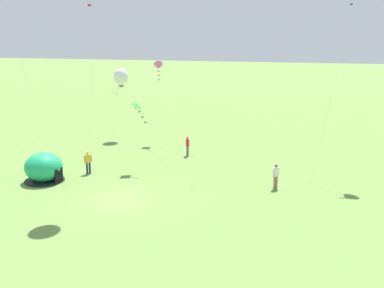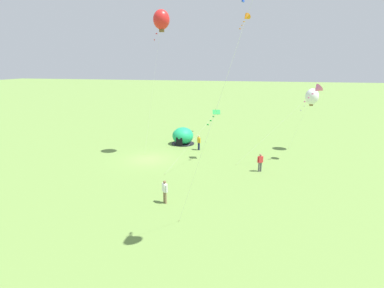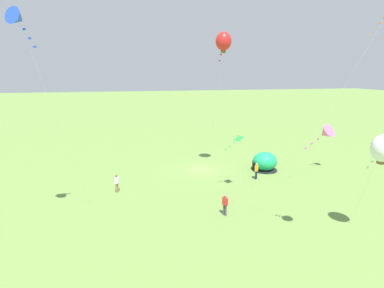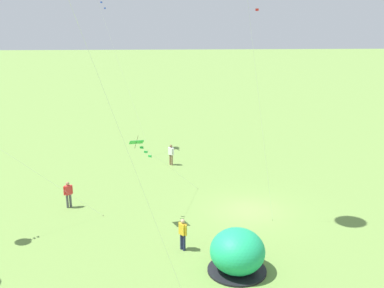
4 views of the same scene
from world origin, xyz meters
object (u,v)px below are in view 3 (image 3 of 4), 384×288
(person_far_back, at_px, (256,170))
(kite_pink, at_px, (325,133))
(kite_red, at_px, (224,41))
(kite_blue, at_px, (18,18))
(kite_white, at_px, (383,148))
(person_strolling, at_px, (117,182))
(kite_green, at_px, (235,141))
(person_center_field, at_px, (225,204))
(popup_tent, at_px, (265,162))

(person_far_back, relative_size, kite_pink, 0.22)
(kite_red, xyz_separation_m, kite_blue, (16.03, 9.91, 0.01))
(kite_red, height_order, kite_blue, kite_red)
(person_far_back, distance_m, kite_red, 13.62)
(kite_white, height_order, kite_pink, kite_pink)
(person_strolling, height_order, kite_pink, kite_pink)
(kite_green, bearing_deg, person_center_field, 62.05)
(kite_blue, bearing_deg, kite_pink, 162.99)
(person_far_back, xyz_separation_m, kite_green, (3.30, 2.26, 3.78))
(kite_pink, bearing_deg, person_strolling, -42.51)
(kite_pink, bearing_deg, kite_green, -79.17)
(popup_tent, bearing_deg, kite_red, -8.70)
(popup_tent, xyz_separation_m, person_far_back, (2.17, 2.49, -0.03))
(person_far_back, xyz_separation_m, kite_white, (-2.64, 12.21, 5.23))
(kite_white, xyz_separation_m, kite_pink, (4.08, -0.23, 1.11))
(person_far_back, distance_m, kite_green, 5.50)
(person_far_back, xyz_separation_m, kite_pink, (1.44, 11.98, 6.34))
(kite_green, xyz_separation_m, kite_blue, (15.54, 4.40, 9.15))
(person_strolling, distance_m, kite_green, 11.52)
(popup_tent, height_order, kite_white, kite_white)
(person_center_field, height_order, kite_blue, kite_blue)
(kite_white, distance_m, kite_red, 18.11)
(popup_tent, distance_m, person_center_field, 12.40)
(person_strolling, bearing_deg, kite_white, 144.78)
(kite_green, bearing_deg, kite_white, 120.83)
(popup_tent, distance_m, kite_green, 8.15)
(kite_red, bearing_deg, popup_tent, 171.30)
(kite_red, relative_size, kite_blue, 1.02)
(kite_red, height_order, kite_pink, kite_red)
(kite_blue, bearing_deg, person_strolling, -127.68)
(person_strolling, bearing_deg, kite_green, 170.38)
(kite_green, bearing_deg, popup_tent, -139.05)
(person_center_field, bearing_deg, person_strolling, -38.62)
(popup_tent, bearing_deg, kite_green, 40.95)
(person_center_field, bearing_deg, popup_tent, -130.08)
(person_strolling, relative_size, kite_blue, 0.12)
(kite_white, bearing_deg, person_center_field, -31.63)
(person_center_field, xyz_separation_m, kite_green, (-2.52, -4.74, 3.78))
(person_strolling, relative_size, kite_white, 0.24)
(kite_red, bearing_deg, kite_green, 84.89)
(person_center_field, distance_m, kite_red, 16.77)
(person_center_field, height_order, kite_red, kite_red)
(person_far_back, relative_size, kite_blue, 0.12)
(kite_green, bearing_deg, kite_red, -95.11)
(person_far_back, distance_m, kite_white, 13.54)
(popup_tent, xyz_separation_m, kite_green, (5.47, 4.75, 3.74))
(kite_green, bearing_deg, person_far_back, -145.60)
(person_strolling, distance_m, kite_white, 21.07)
(person_center_field, relative_size, kite_red, 0.12)
(kite_red, bearing_deg, person_far_back, 130.76)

